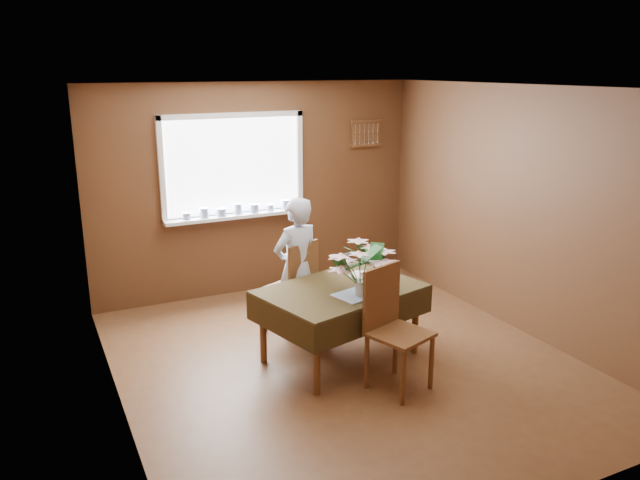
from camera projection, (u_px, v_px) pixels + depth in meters
name	position (u px, v px, depth m)	size (l,w,h in m)	color
floor	(346.00, 362.00, 5.82)	(4.50, 4.50, 0.00)	brown
ceiling	(349.00, 87.00, 5.14)	(4.50, 4.50, 0.00)	white
wall_back	(258.00, 189.00, 7.43)	(4.00, 4.00, 0.00)	brown
wall_front	(535.00, 326.00, 3.53)	(4.00, 4.00, 0.00)	brown
wall_left	(111.00, 264.00, 4.64)	(4.50, 4.50, 0.00)	brown
wall_right	(521.00, 211.00, 6.32)	(4.50, 4.50, 0.00)	brown
window_assembly	(235.00, 184.00, 7.23)	(1.72, 0.20, 1.22)	white
spoon_rack	(366.00, 133.00, 7.85)	(0.44, 0.05, 0.33)	brown
dining_table	(341.00, 296.00, 5.76)	(1.63, 1.30, 0.70)	brown
chair_far	(296.00, 284.00, 6.33)	(0.56, 0.56, 0.98)	brown
chair_near	(392.00, 324.00, 5.27)	(0.58, 0.58, 1.05)	brown
seated_woman	(297.00, 268.00, 6.22)	(0.53, 0.35, 1.45)	white
flower_bouquet	(361.00, 263.00, 5.48)	(0.53, 0.53, 0.45)	white
side_plate	(362.00, 275.00, 6.07)	(0.26, 0.26, 0.01)	white
table_knife	(372.00, 287.00, 5.73)	(0.02, 0.22, 0.00)	silver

